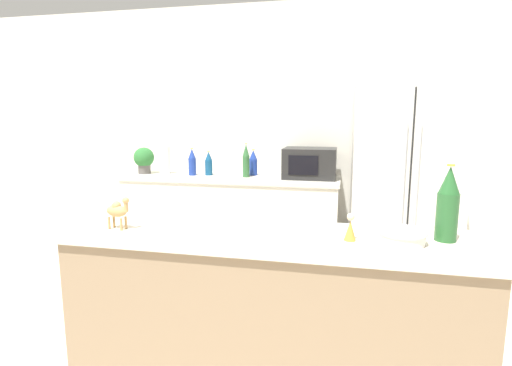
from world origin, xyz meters
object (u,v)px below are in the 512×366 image
at_px(camel_figurine, 118,210).
at_px(fruit_bowl, 402,236).
at_px(refrigerator, 403,186).
at_px(microwave, 310,163).
at_px(back_bottle_2, 209,164).
at_px(back_bottle_0, 253,163).
at_px(wine_bottle, 448,205).
at_px(potted_plant, 144,159).
at_px(wise_man_figurine_blue, 350,229).
at_px(back_bottle_3, 246,161).
at_px(paper_towel_roll, 165,160).
at_px(back_bottle_1, 192,162).

bearing_deg(camel_figurine, fruit_bowl, 2.71).
bearing_deg(refrigerator, microwave, 174.29).
bearing_deg(back_bottle_2, microwave, 1.33).
height_order(microwave, back_bottle_0, microwave).
xyz_separation_m(wine_bottle, camel_figurine, (-1.42, -0.14, -0.07)).
relative_size(potted_plant, wise_man_figurine_blue, 2.25).
bearing_deg(back_bottle_3, paper_towel_roll, 177.21).
distance_m(potted_plant, fruit_bowl, 2.96).
distance_m(back_bottle_0, back_bottle_3, 0.14).
bearing_deg(camel_figurine, wine_bottle, 5.46).
xyz_separation_m(potted_plant, back_bottle_3, (1.06, -0.01, 0.01)).
bearing_deg(paper_towel_roll, back_bottle_3, -2.79).
xyz_separation_m(refrigerator, back_bottle_3, (-1.41, 0.01, 0.19)).
bearing_deg(back_bottle_1, potted_plant, 179.35).
xyz_separation_m(paper_towel_roll, back_bottle_1, (0.30, -0.04, -0.01)).
bearing_deg(camel_figurine, microwave, 71.72).
bearing_deg(back_bottle_3, back_bottle_0, 73.65).
distance_m(wine_bottle, camel_figurine, 1.43).
xyz_separation_m(back_bottle_0, back_bottle_2, (-0.43, -0.09, -0.01)).
xyz_separation_m(potted_plant, paper_towel_roll, (0.21, 0.03, -0.01)).
bearing_deg(back_bottle_2, wise_man_figurine_blue, -57.02).
bearing_deg(fruit_bowl, paper_towel_roll, 134.43).
xyz_separation_m(paper_towel_roll, wise_man_figurine_blue, (1.78, -2.03, -0.03)).
xyz_separation_m(back_bottle_3, fruit_bowl, (1.14, -1.98, -0.06)).
bearing_deg(back_bottle_2, back_bottle_3, -6.65).
relative_size(fruit_bowl, wise_man_figurine_blue, 1.68).
bearing_deg(back_bottle_0, back_bottle_2, -168.19).
bearing_deg(fruit_bowl, back_bottle_3, 119.89).
bearing_deg(paper_towel_roll, camel_figurine, -70.41).
xyz_separation_m(paper_towel_roll, fruit_bowl, (1.98, -2.02, -0.05)).
distance_m(refrigerator, wine_bottle, 1.91).
bearing_deg(wine_bottle, camel_figurine, -174.54).
bearing_deg(microwave, back_bottle_0, 173.16).
bearing_deg(back_bottle_3, microwave, 6.52).
xyz_separation_m(potted_plant, back_bottle_1, (0.51, -0.01, -0.02)).
xyz_separation_m(potted_plant, wise_man_figurine_blue, (1.99, -2.00, -0.03)).
height_order(microwave, fruit_bowl, microwave).
bearing_deg(wise_man_figurine_blue, back_bottle_3, 115.13).
distance_m(refrigerator, microwave, 0.84).
bearing_deg(fruit_bowl, wise_man_figurine_blue, -178.27).
relative_size(potted_plant, fruit_bowl, 1.34).
bearing_deg(potted_plant, camel_figurine, -65.08).
height_order(back_bottle_0, back_bottle_1, back_bottle_1).
xyz_separation_m(refrigerator, wine_bottle, (-0.09, -1.89, 0.25)).
bearing_deg(back_bottle_0, back_bottle_1, -167.34).
distance_m(paper_towel_roll, back_bottle_3, 0.84).
bearing_deg(back_bottle_3, wise_man_figurine_blue, -64.87).
distance_m(back_bottle_0, wise_man_figurine_blue, 2.30).
xyz_separation_m(refrigerator, microwave, (-0.82, 0.08, 0.17)).
bearing_deg(potted_plant, wine_bottle, -38.85).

